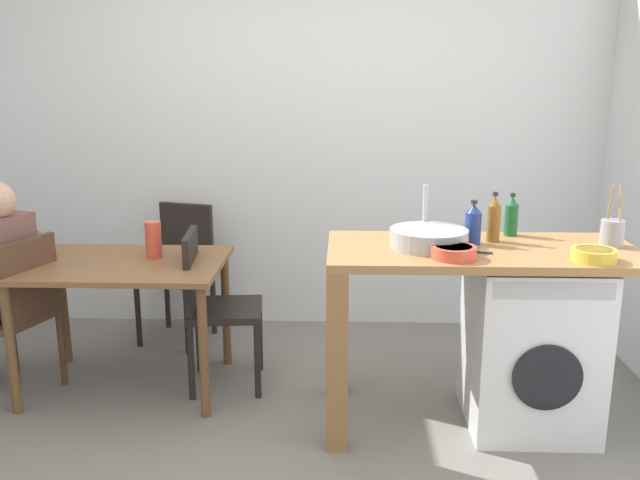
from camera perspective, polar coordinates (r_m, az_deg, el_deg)
The scene contains 18 objects.
ground_plane at distance 3.34m, azimuth -4.45°, elevation -17.33°, with size 5.46×5.46×0.00m, color slate.
wall_back at distance 4.62m, azimuth -2.33°, elevation 9.15°, with size 4.60×0.10×2.70m, color silver.
dining_table at distance 3.83m, azimuth -16.47°, elevation -3.19°, with size 1.10×0.76×0.74m.
chair_person_seat at distance 3.97m, azimuth -24.49°, elevation -5.35°, with size 0.51×0.51×0.90m.
chair_opposite at distance 3.79m, azimuth -9.25°, elevation -5.12°, with size 0.44×0.44×0.90m.
chair_spare_by_wall at distance 4.54m, azimuth -11.89°, elevation -2.03°, with size 0.50×0.50×0.90m.
kitchen_counter at distance 3.32m, azimuth 10.03°, elevation -3.26°, with size 1.50×0.68×0.92m.
washing_machine at distance 3.53m, azimuth 17.53°, elevation -8.40°, with size 0.60×0.61×0.86m.
sink_basin at distance 3.26m, azimuth 9.29°, elevation 0.16°, with size 0.38×0.38×0.09m, color #9EA0A5.
tap at distance 3.42m, azimuth 8.98°, elevation 2.43°, with size 0.02×0.02×0.28m, color #B2B2B7.
bottle_tall_green at distance 3.36m, azimuth 12.97°, elevation 1.32°, with size 0.08×0.08×0.22m.
bottle_squat_brown at distance 3.43m, azimuth 14.67°, elevation 1.73°, with size 0.07×0.07×0.25m.
bottle_clear_small at distance 3.59m, azimuth 16.07°, elevation 1.95°, with size 0.07×0.07×0.22m.
mixing_bowl at distance 3.09m, azimuth 11.37°, elevation -0.96°, with size 0.21×0.21×0.06m.
utensil_crock at distance 3.53m, azimuth 23.73°, elevation 0.61°, with size 0.11×0.11×0.30m.
colander at distance 3.23m, azimuth 22.41°, elevation -1.12°, with size 0.20×0.20×0.06m.
vase at distance 3.82m, azimuth -14.07°, elevation 0.04°, with size 0.09×0.09×0.20m, color #D84C38.
scissors at distance 3.21m, azimuth 13.24°, elevation -1.00°, with size 0.15×0.06×0.01m.
Camera 1 is at (0.35, -2.84, 1.73)m, focal length 37.37 mm.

